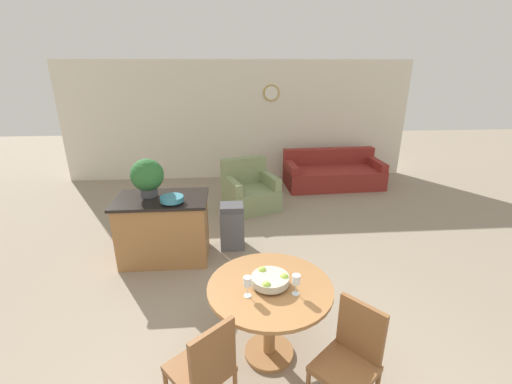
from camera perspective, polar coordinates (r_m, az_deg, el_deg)
wall_back at (r=8.14m, az=-2.96°, el=11.71°), size 8.00×0.09×2.70m
dining_table at (r=3.23m, az=2.31°, el=-17.86°), size 1.11×1.11×0.78m
dining_chair_near_left at (r=2.88m, az=-8.53°, el=-26.82°), size 0.59×0.59×0.92m
dining_chair_near_right at (r=3.02m, az=15.53°, el=-24.75°), size 0.59×0.59×0.92m
fruit_bowl at (r=3.09m, az=2.39°, el=-14.37°), size 0.33×0.33×0.12m
wine_glass_left at (r=2.93m, az=-1.43°, el=-14.80°), size 0.07×0.07×0.19m
wine_glass_right at (r=2.97m, az=6.72°, el=-14.39°), size 0.07×0.07×0.19m
kitchen_island at (r=4.96m, az=-15.05°, el=-5.84°), size 1.24×0.77×0.92m
teal_bowl at (r=4.56m, az=-13.83°, el=-1.13°), size 0.30×0.30×0.09m
potted_plant at (r=4.81m, az=-17.67°, el=2.53°), size 0.44×0.44×0.52m
trash_bin at (r=5.13m, az=-4.00°, el=-5.71°), size 0.35×0.31×0.69m
couch at (r=7.94m, az=12.62°, el=3.00°), size 2.16×1.09×0.78m
armchair at (r=6.58m, az=-1.08°, el=0.06°), size 1.14×1.14×0.91m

